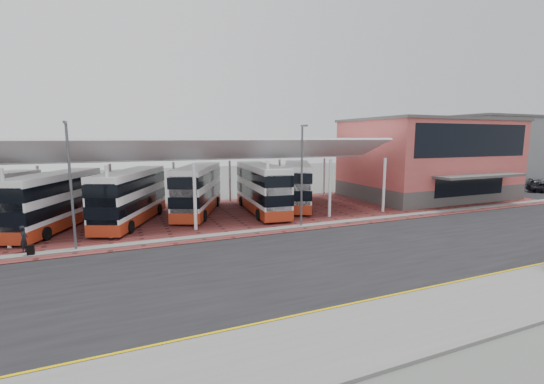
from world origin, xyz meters
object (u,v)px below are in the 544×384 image
object	(u,v)px
bus_5	(297,185)
bus_2	(131,197)
terminal	(428,158)
bus_4	(262,189)
pedestrian	(24,239)
bus_1	(55,201)
bus_3	(198,190)

from	to	relation	value
bus_5	bus_2	bearing A→B (deg)	-149.72
terminal	bus_2	size ratio (longest dim) A/B	1.72
bus_4	pedestrian	world-z (taller)	bus_4
terminal	bus_1	bearing A→B (deg)	-178.84
bus_4	pedestrian	size ratio (longest dim) A/B	6.56
bus_1	bus_5	size ratio (longest dim) A/B	0.99
bus_3	pedestrian	size ratio (longest dim) A/B	6.44
pedestrian	bus_3	bearing A→B (deg)	-52.32
terminal	bus_5	xyz separation A→B (m)	(-17.38, 0.31, -2.40)
bus_3	bus_4	xyz separation A→B (m)	(5.72, -1.72, 0.02)
bus_5	bus_1	bearing A→B (deg)	-151.48
bus_1	pedestrian	bearing A→B (deg)	-75.83
bus_1	bus_2	distance (m)	5.49
bus_3	bus_5	size ratio (longest dim) A/B	1.01
bus_1	bus_4	distance (m)	17.12
bus_4	bus_3	bearing A→B (deg)	169.06
bus_2	bus_5	size ratio (longest dim) A/B	0.99
bus_1	pedestrian	xyz separation A→B (m)	(-0.94, -6.15, -1.31)
bus_3	pedestrian	bearing A→B (deg)	-124.44
bus_2	bus_4	size ratio (longest dim) A/B	0.96
bus_1	bus_3	size ratio (longest dim) A/B	0.97
bus_1	bus_2	bearing A→B (deg)	20.60
bus_5	pedestrian	distance (m)	23.66
terminal	bus_3	distance (m)	27.63
pedestrian	bus_1	bearing A→B (deg)	-2.90
terminal	bus_4	bearing A→B (deg)	-177.42
bus_1	bus_3	world-z (taller)	bus_3
bus_1	bus_2	xyz separation A→B (m)	(5.49, -0.21, 0.01)
terminal	bus_2	distance (m)	33.53
bus_3	bus_2	bearing A→B (deg)	-139.91
bus_3	bus_5	xyz separation A→B (m)	(10.14, -0.43, -0.01)
terminal	pedestrian	xyz separation A→B (m)	(-39.86, -6.94, -3.75)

